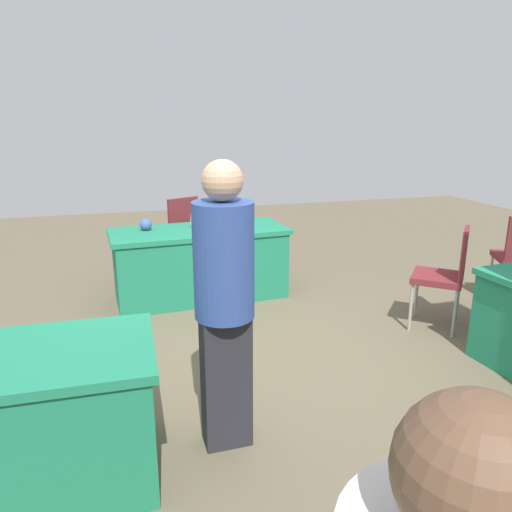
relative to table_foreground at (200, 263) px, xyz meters
The scene contains 9 objects.
ground_plane 1.81m from the table_foreground, 98.55° to the left, with size 14.40×14.40×0.00m, color brown.
table_foreground is the anchor object (origin of this frame).
table_mid_right 3.01m from the table_foreground, 60.14° to the left, with size 1.61×0.82×0.77m.
chair_tucked_left 2.53m from the table_foreground, 143.61° to the left, with size 0.62×0.62×0.97m.
chair_by_pillar 0.98m from the table_foreground, 83.96° to the right, with size 0.58×0.58×0.98m.
person_attendee_standing 2.64m from the table_foreground, 83.42° to the left, with size 0.34×0.34×1.71m.
laptop_silver 0.43m from the table_foreground, 167.14° to the left, with size 0.34×0.32×0.21m.
yarn_ball 0.71m from the table_foreground, ahead, with size 0.13×0.13×0.13m, color #3F5999.
scissors_red 0.49m from the table_foreground, behind, with size 0.18×0.04×0.01m, color red.
Camera 1 is at (1.11, 3.32, 1.91)m, focal length 34.02 mm.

